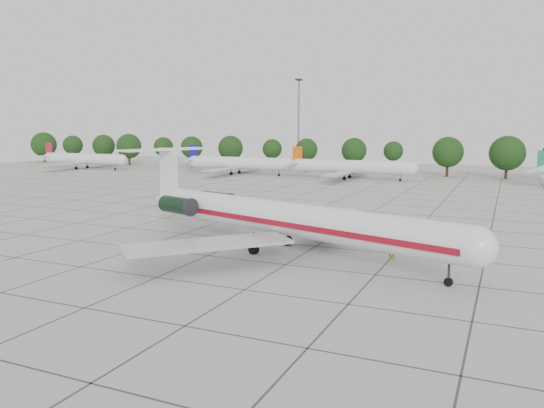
% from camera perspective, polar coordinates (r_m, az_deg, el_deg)
% --- Properties ---
extents(ground, '(260.00, 260.00, 0.00)m').
position_cam_1_polar(ground, '(57.50, -2.80, -3.84)').
color(ground, '#ACACA5').
rests_on(ground, ground).
extents(apron_joints, '(170.00, 170.00, 0.02)m').
position_cam_1_polar(apron_joints, '(70.94, 2.71, -1.50)').
color(apron_joints, '#383838').
rests_on(apron_joints, ground).
extents(main_airliner, '(40.20, 30.73, 9.63)m').
position_cam_1_polar(main_airliner, '(51.77, 0.41, -1.35)').
color(main_airliner, silver).
rests_on(main_airliner, ground).
extents(ground_crew, '(0.74, 0.54, 1.88)m').
position_cam_1_polar(ground_crew, '(49.59, 12.76, -4.89)').
color(ground_crew, gold).
rests_on(ground_crew, ground).
extents(bg_airliner_a, '(28.24, 27.20, 7.40)m').
position_cam_1_polar(bg_airliner_a, '(162.48, -19.61, 4.59)').
color(bg_airliner_a, silver).
rests_on(bg_airliner_a, ground).
extents(bg_airliner_b, '(28.24, 27.20, 7.40)m').
position_cam_1_polar(bg_airliner_b, '(135.57, -3.69, 4.41)').
color(bg_airliner_b, silver).
rests_on(bg_airliner_b, ground).
extents(bg_airliner_c, '(28.24, 27.20, 7.40)m').
position_cam_1_polar(bg_airliner_c, '(123.86, 8.46, 3.97)').
color(bg_airliner_c, silver).
rests_on(bg_airliner_c, ground).
extents(tree_line, '(249.86, 8.44, 10.22)m').
position_cam_1_polar(tree_line, '(140.24, 8.82, 5.72)').
color(tree_line, '#332114').
rests_on(tree_line, ground).
extents(floodlight_mast, '(1.60, 1.60, 25.45)m').
position_cam_1_polar(floodlight_mast, '(152.56, 2.87, 9.13)').
color(floodlight_mast, slate).
rests_on(floodlight_mast, ground).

